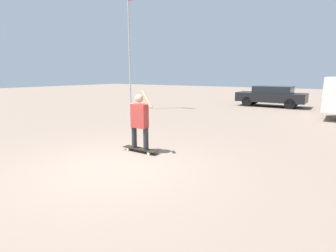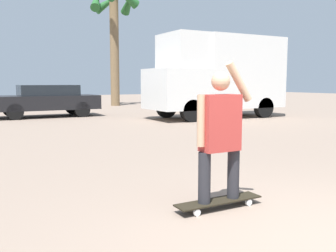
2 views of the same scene
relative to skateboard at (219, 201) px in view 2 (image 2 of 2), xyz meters
name	(u,v)px [view 2 (image 2 of 2)]	position (x,y,z in m)	size (l,w,h in m)	color
ground_plane	(329,244)	(0.29, -1.27, -0.08)	(80.00, 80.00, 0.00)	gray
skateboard	(219,201)	(0.00, 0.00, 0.00)	(1.09, 0.24, 0.10)	black
person_skateboarder	(220,129)	(0.00, 0.00, 0.84)	(0.74, 0.22, 1.60)	#28282D
camper_van	(218,74)	(6.68, 9.17, 1.70)	(5.69, 2.19, 3.30)	black
parked_car_black	(46,100)	(0.52, 12.89, 0.64)	(4.25, 1.81, 1.34)	black
palm_tree_near_van	(113,15)	(5.72, 18.73, 5.46)	(2.97, 2.96, 7.34)	brown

